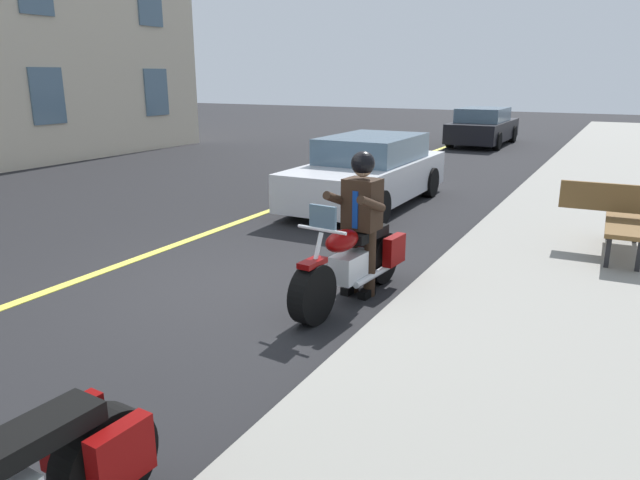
{
  "coord_description": "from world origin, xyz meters",
  "views": [
    {
      "loc": [
        5.57,
        4.15,
        2.58
      ],
      "look_at": [
        -0.12,
        1.11,
        0.75
      ],
      "focal_mm": 32.71,
      "sensor_mm": 36.0,
      "label": 1
    }
  ],
  "objects_px": {
    "motorcycle_main": "(353,263)",
    "rider_main": "(361,211)",
    "car_silver": "(369,172)",
    "car_dark": "(483,127)",
    "bench_sidewalk": "(626,214)"
  },
  "relations": [
    {
      "from": "car_dark",
      "to": "bench_sidewalk",
      "type": "xyz_separation_m",
      "value": [
        13.78,
        5.17,
        0.02
      ]
    },
    {
      "from": "motorcycle_main",
      "to": "rider_main",
      "type": "xyz_separation_m",
      "value": [
        -0.19,
        0.01,
        0.58
      ]
    },
    {
      "from": "car_dark",
      "to": "motorcycle_main",
      "type": "bearing_deg",
      "value": 8.08
    },
    {
      "from": "rider_main",
      "to": "bench_sidewalk",
      "type": "xyz_separation_m",
      "value": [
        -2.9,
        2.76,
        -0.32
      ]
    },
    {
      "from": "motorcycle_main",
      "to": "bench_sidewalk",
      "type": "xyz_separation_m",
      "value": [
        -3.09,
        2.78,
        0.26
      ]
    },
    {
      "from": "rider_main",
      "to": "car_silver",
      "type": "bearing_deg",
      "value": -157.65
    },
    {
      "from": "car_dark",
      "to": "rider_main",
      "type": "bearing_deg",
      "value": 8.22
    },
    {
      "from": "motorcycle_main",
      "to": "car_silver",
      "type": "height_order",
      "value": "car_silver"
    },
    {
      "from": "rider_main",
      "to": "car_dark",
      "type": "bearing_deg",
      "value": -171.78
    },
    {
      "from": "rider_main",
      "to": "car_silver",
      "type": "relative_size",
      "value": 0.38
    },
    {
      "from": "rider_main",
      "to": "car_silver",
      "type": "xyz_separation_m",
      "value": [
        -4.74,
        -1.95,
        -0.35
      ]
    },
    {
      "from": "motorcycle_main",
      "to": "rider_main",
      "type": "distance_m",
      "value": 0.61
    },
    {
      "from": "car_dark",
      "to": "bench_sidewalk",
      "type": "bearing_deg",
      "value": 20.57
    },
    {
      "from": "motorcycle_main",
      "to": "rider_main",
      "type": "bearing_deg",
      "value": 175.71
    },
    {
      "from": "bench_sidewalk",
      "to": "car_silver",
      "type": "bearing_deg",
      "value": -111.36
    }
  ]
}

